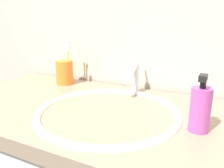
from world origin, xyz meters
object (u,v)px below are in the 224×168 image
object	(u,v)px
faucet	(134,76)
toothbrush_yellow	(68,62)
soap_dispenser	(200,109)
toothbrush_purple	(68,59)
toothbrush_cup	(65,72)
toothbrush_white	(69,60)

from	to	relation	value
faucet	toothbrush_yellow	world-z (taller)	toothbrush_yellow
soap_dispenser	toothbrush_purple	bearing A→B (deg)	159.10
faucet	soap_dispenser	distance (m)	0.36
faucet	toothbrush_purple	bearing A→B (deg)	178.32
soap_dispenser	toothbrush_cup	bearing A→B (deg)	161.02
toothbrush_yellow	toothbrush_purple	world-z (taller)	toothbrush_purple
toothbrush_yellow	toothbrush_white	bearing A→B (deg)	112.77
toothbrush_yellow	soap_dispenser	bearing A→B (deg)	-19.23
toothbrush_cup	soap_dispenser	distance (m)	0.66
toothbrush_yellow	faucet	bearing A→B (deg)	3.08
toothbrush_yellow	soap_dispenser	world-z (taller)	toothbrush_yellow
toothbrush_yellow	soap_dispenser	distance (m)	0.63
faucet	toothbrush_yellow	distance (m)	0.32
toothbrush_yellow	toothbrush_purple	distance (m)	0.03
faucet	soap_dispenser	xyz separation A→B (m)	(0.28, -0.22, -0.01)
toothbrush_cup	toothbrush_white	bearing A→B (deg)	41.11
toothbrush_cup	faucet	bearing A→B (deg)	1.72
toothbrush_white	toothbrush_purple	distance (m)	0.01
toothbrush_yellow	toothbrush_white	distance (m)	0.03
toothbrush_cup	toothbrush_purple	size ratio (longest dim) A/B	0.57
toothbrush_yellow	soap_dispenser	size ratio (longest dim) A/B	1.09
toothbrush_cup	toothbrush_white	xyz separation A→B (m)	(0.02, 0.02, 0.06)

